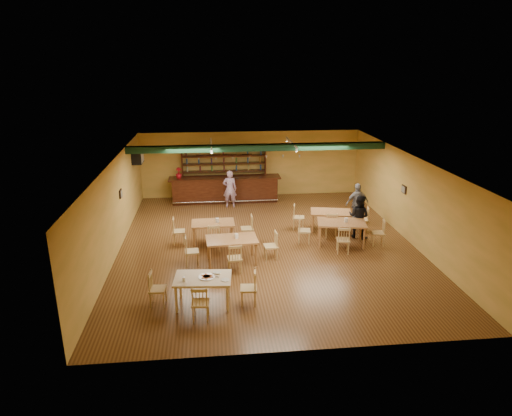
{
  "coord_description": "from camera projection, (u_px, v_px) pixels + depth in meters",
  "views": [
    {
      "loc": [
        -1.87,
        -14.29,
        6.12
      ],
      "look_at": [
        -0.32,
        0.6,
        1.15
      ],
      "focal_mm": 31.63,
      "sensor_mm": 36.0,
      "label": 1
    }
  ],
  "objects": [
    {
      "name": "picture_right",
      "position": [
        404.0,
        189.0,
        16.03
      ],
      "size": [
        0.04,
        0.34,
        0.28
      ],
      "primitive_type": "cube",
      "color": "black",
      "rests_on": "wall_right"
    },
    {
      "name": "track_rail_left",
      "position": [
        211.0,
        144.0,
        17.71
      ],
      "size": [
        0.05,
        2.5,
        0.05
      ],
      "primitive_type": "cube",
      "color": "silver",
      "rests_on": "ceiling"
    },
    {
      "name": "pizza_tray",
      "position": [
        207.0,
        277.0,
        11.58
      ],
      "size": [
        0.48,
        0.48,
        0.01
      ],
      "primitive_type": "cylinder",
      "rotation": [
        0.0,
        0.0,
        0.23
      ],
      "color": "silver",
      "rests_on": "near_table"
    },
    {
      "name": "ceiling_beam",
      "position": [
        258.0,
        147.0,
        17.34
      ],
      "size": [
        10.0,
        0.3,
        0.25
      ],
      "primitive_type": "cube",
      "color": "black",
      "rests_on": "ceiling"
    },
    {
      "name": "dining_table_b",
      "position": [
        330.0,
        221.0,
        16.82
      ],
      "size": [
        1.62,
        1.17,
        0.74
      ],
      "primitive_type": "cube",
      "rotation": [
        0.0,
        0.0,
        -0.21
      ],
      "color": "#976335",
      "rests_on": "ground"
    },
    {
      "name": "poinsettia",
      "position": [
        179.0,
        173.0,
        19.71
      ],
      "size": [
        0.34,
        0.34,
        0.48
      ],
      "primitive_type": "imported",
      "rotation": [
        0.0,
        0.0,
        0.35
      ],
      "color": "red",
      "rests_on": "bar_counter"
    },
    {
      "name": "track_rail_right",
      "position": [
        291.0,
        142.0,
        18.02
      ],
      "size": [
        0.05,
        2.5,
        0.05
      ],
      "primitive_type": "cube",
      "color": "silver",
      "rests_on": "ceiling"
    },
    {
      "name": "near_table",
      "position": [
        203.0,
        291.0,
        11.69
      ],
      "size": [
        1.52,
        1.05,
        0.78
      ],
      "primitive_type": "cube",
      "rotation": [
        0.0,
        0.0,
        -0.08
      ],
      "color": "beige",
      "rests_on": "ground"
    },
    {
      "name": "side_plate",
      "position": [
        225.0,
        280.0,
        11.43
      ],
      "size": [
        0.24,
        0.24,
        0.01
      ],
      "primitive_type": "cylinder",
      "rotation": [
        0.0,
        0.0,
        -0.08
      ],
      "color": "white",
      "rests_on": "near_table"
    },
    {
      "name": "picture_left",
      "position": [
        121.0,
        194.0,
        15.52
      ],
      "size": [
        0.04,
        0.34,
        0.28
      ],
      "primitive_type": "cube",
      "color": "black",
      "rests_on": "wall_left"
    },
    {
      "name": "patron_bar",
      "position": [
        230.0,
        189.0,
        19.32
      ],
      "size": [
        0.61,
        0.41,
        1.63
      ],
      "primitive_type": "imported",
      "rotation": [
        0.0,
        0.0,
        3.1
      ],
      "color": "purple",
      "rests_on": "ground"
    },
    {
      "name": "patron_right_b",
      "position": [
        357.0,
        203.0,
        17.42
      ],
      "size": [
        0.98,
        0.51,
        1.59
      ],
      "primitive_type": "imported",
      "rotation": [
        0.0,
        0.0,
        3.28
      ],
      "color": "slate",
      "rests_on": "ground"
    },
    {
      "name": "floor",
      "position": [
        267.0,
        245.0,
        15.6
      ],
      "size": [
        12.0,
        12.0,
        0.0
      ],
      "primitive_type": "plane",
      "color": "#4F3016",
      "rests_on": "ground"
    },
    {
      "name": "dining_table_a",
      "position": [
        213.0,
        232.0,
        15.71
      ],
      "size": [
        1.48,
        0.9,
        0.73
      ],
      "primitive_type": "cube",
      "rotation": [
        0.0,
        0.0,
        0.01
      ],
      "color": "#976335",
      "rests_on": "ground"
    },
    {
      "name": "back_bar_hutch",
      "position": [
        224.0,
        173.0,
        20.58
      ],
      "size": [
        3.81,
        0.4,
        2.28
      ],
      "primitive_type": "cube",
      "color": "black",
      "rests_on": "ground"
    },
    {
      "name": "parmesan_shaker",
      "position": [
        184.0,
        279.0,
        11.36
      ],
      "size": [
        0.08,
        0.08,
        0.11
      ],
      "primitive_type": "cylinder",
      "rotation": [
        0.0,
        0.0,
        -0.08
      ],
      "color": "#EAE5C6",
      "rests_on": "near_table"
    },
    {
      "name": "napkin_stack",
      "position": [
        217.0,
        273.0,
        11.8
      ],
      "size": [
        0.23,
        0.19,
        0.03
      ],
      "primitive_type": "cube",
      "rotation": [
        0.0,
        0.0,
        -0.24
      ],
      "color": "white",
      "rests_on": "near_table"
    },
    {
      "name": "dining_table_c",
      "position": [
        232.0,
        250.0,
        14.15
      ],
      "size": [
        1.65,
        1.05,
        0.8
      ],
      "primitive_type": "cube",
      "rotation": [
        0.0,
        0.0,
        0.06
      ],
      "color": "#976335",
      "rests_on": "ground"
    },
    {
      "name": "pizza_server",
      "position": [
        213.0,
        275.0,
        11.64
      ],
      "size": [
        0.32,
        0.25,
        0.0
      ],
      "primitive_type": "cube",
      "rotation": [
        0.0,
        0.0,
        -0.58
      ],
      "color": "silver",
      "rests_on": "pizza_tray"
    },
    {
      "name": "bar_counter",
      "position": [
        225.0,
        189.0,
        20.16
      ],
      "size": [
        4.93,
        0.85,
        1.13
      ],
      "primitive_type": "cube",
      "color": "black",
      "rests_on": "ground"
    },
    {
      "name": "dining_table_d",
      "position": [
        341.0,
        233.0,
        15.54
      ],
      "size": [
        1.78,
        1.26,
        0.81
      ],
      "primitive_type": "cube",
      "rotation": [
        0.0,
        0.0,
        -0.19
      ],
      "color": "#976335",
      "rests_on": "ground"
    },
    {
      "name": "patron_right_a",
      "position": [
        359.0,
        217.0,
        16.01
      ],
      "size": [
        0.97,
        0.95,
        1.57
      ],
      "primitive_type": "imported",
      "rotation": [
        0.0,
        0.0,
        2.45
      ],
      "color": "black",
      "rests_on": "ground"
    },
    {
      "name": "ac_unit",
      "position": [
        138.0,
        156.0,
        18.35
      ],
      "size": [
        0.34,
        0.7,
        0.48
      ],
      "primitive_type": "cube",
      "color": "silver",
      "rests_on": "wall_left"
    }
  ]
}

